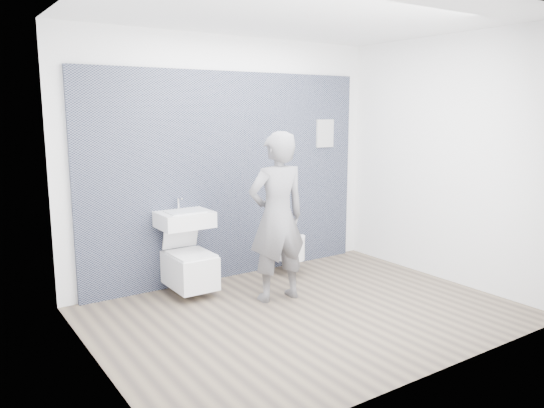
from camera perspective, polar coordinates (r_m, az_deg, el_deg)
ground at (r=5.33m, az=3.68°, el=-11.61°), size 4.00×4.00×0.00m
room_shell at (r=4.95m, az=3.91°, el=7.43°), size 4.00×4.00×4.00m
tile_wall at (r=6.48m, az=-4.33°, el=-7.61°), size 3.60×0.06×2.40m
washbasin at (r=5.76m, az=-9.38°, el=-1.59°), size 0.56×0.42×0.42m
toilet_square at (r=5.80m, az=-8.85°, el=-6.79°), size 0.42×0.61×0.81m
toilet_rounded at (r=6.45m, az=1.60°, el=-4.52°), size 0.32×0.54×0.29m
info_placard at (r=7.20m, az=5.48°, el=-5.82°), size 0.27×0.03×0.35m
visitor at (r=5.45m, az=0.55°, el=-1.43°), size 0.68×0.48×1.76m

